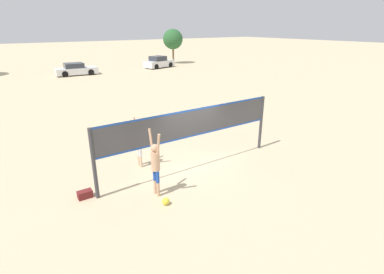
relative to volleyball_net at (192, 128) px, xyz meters
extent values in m
plane|color=#C6B28C|center=(0.00, 0.00, -1.67)|extent=(200.00, 200.00, 0.00)
cylinder|color=#38383D|center=(-3.73, 0.00, -0.47)|extent=(0.13, 0.13, 2.40)
cylinder|color=#38383D|center=(3.73, 0.00, -0.47)|extent=(0.13, 0.13, 2.40)
cube|color=#47474C|center=(0.00, 0.00, 0.19)|extent=(7.33, 0.02, 1.06)
cube|color=#1E4CB2|center=(0.00, 0.00, 0.69)|extent=(7.33, 0.03, 0.06)
cube|color=#1E4CB2|center=(0.00, 0.00, -0.31)|extent=(7.33, 0.03, 0.06)
cylinder|color=tan|center=(-2.05, -1.03, -1.42)|extent=(0.11, 0.11, 0.50)
cylinder|color=#1E47A5|center=(-2.05, -1.03, -0.97)|extent=(0.12, 0.12, 0.41)
cylinder|color=tan|center=(-2.05, -0.83, -1.42)|extent=(0.11, 0.11, 0.50)
cylinder|color=#1E47A5|center=(-2.05, -0.83, -0.97)|extent=(0.12, 0.12, 0.41)
cylinder|color=tan|center=(-2.05, -0.93, -0.44)|extent=(0.28, 0.28, 0.64)
sphere|color=tan|center=(-2.05, -0.93, 0.01)|extent=(0.25, 0.25, 0.25)
cylinder|color=tan|center=(-2.05, -1.17, 0.20)|extent=(0.08, 0.23, 0.72)
cylinder|color=tan|center=(-2.05, -0.68, 0.20)|extent=(0.08, 0.23, 0.72)
cylinder|color=beige|center=(-1.58, 1.46, -1.45)|extent=(0.11, 0.11, 0.44)
cylinder|color=white|center=(-1.58, 1.46, -1.05)|extent=(0.12, 0.12, 0.36)
cylinder|color=beige|center=(-1.58, 1.26, -1.45)|extent=(0.11, 0.11, 0.44)
cylinder|color=white|center=(-1.58, 1.26, -1.05)|extent=(0.12, 0.12, 0.36)
cylinder|color=orange|center=(-1.58, 1.36, -0.59)|extent=(0.28, 0.28, 0.57)
sphere|color=beige|center=(-1.58, 1.36, -0.19)|extent=(0.22, 0.22, 0.22)
cylinder|color=beige|center=(-1.58, 1.59, -0.02)|extent=(0.08, 0.21, 0.64)
cylinder|color=beige|center=(-1.58, 1.12, -0.02)|extent=(0.08, 0.21, 0.64)
sphere|color=yellow|center=(-2.10, -1.61, -1.56)|extent=(0.24, 0.24, 0.24)
cube|color=maroon|center=(-4.07, 0.22, -1.55)|extent=(0.46, 0.26, 0.25)
cube|color=silver|center=(2.58, 26.59, -1.20)|extent=(4.54, 2.20, 0.69)
cube|color=#2D333D|center=(2.36, 26.61, -0.60)|extent=(2.10, 1.88, 0.52)
cylinder|color=black|center=(4.01, 27.40, -1.35)|extent=(0.65, 0.26, 0.64)
cylinder|color=black|center=(3.88, 25.60, -1.35)|extent=(0.65, 0.26, 0.64)
cylinder|color=black|center=(1.28, 27.59, -1.35)|extent=(0.65, 0.26, 0.64)
cylinder|color=black|center=(1.15, 25.79, -1.35)|extent=(0.65, 0.26, 0.64)
cube|color=silver|center=(13.19, 26.78, -1.15)|extent=(4.37, 2.66, 0.79)
cube|color=#2D333D|center=(12.99, 26.73, -0.46)|extent=(2.17, 1.97, 0.58)
cylinder|color=black|center=(14.21, 27.88, -1.35)|extent=(0.67, 0.37, 0.64)
cylinder|color=black|center=(14.61, 26.31, -1.35)|extent=(0.67, 0.37, 0.64)
cylinder|color=black|center=(11.76, 27.25, -1.35)|extent=(0.67, 0.37, 0.64)
cylinder|color=black|center=(12.16, 25.69, -1.35)|extent=(0.67, 0.37, 0.64)
cylinder|color=brown|center=(17.17, 29.79, -0.37)|extent=(0.26, 0.26, 2.60)
sphere|color=#285B2D|center=(17.17, 29.79, 1.70)|extent=(2.81, 2.81, 2.81)
camera|label=1|loc=(-5.99, -8.71, 3.61)|focal=28.00mm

